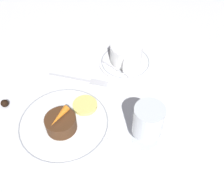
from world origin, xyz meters
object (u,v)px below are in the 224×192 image
object	(u,v)px
fork	(85,80)
dinner_plate	(64,124)
coffee_cup	(126,53)
dessert_cake	(61,123)
wine_glass	(148,122)

from	to	relation	value
fork	dinner_plate	bearing A→B (deg)	-6.66
coffee_cup	dessert_cake	xyz separation A→B (m)	(0.26, -0.12, -0.01)
coffee_cup	fork	size ratio (longest dim) A/B	0.68
dessert_cake	dinner_plate	bearing A→B (deg)	179.47
wine_glass	fork	size ratio (longest dim) A/B	0.67
dinner_plate	wine_glass	bearing A→B (deg)	86.02
wine_glass	coffee_cup	bearing A→B (deg)	-164.48
wine_glass	fork	bearing A→B (deg)	-133.51
coffee_cup	fork	world-z (taller)	coffee_cup
wine_glass	dessert_cake	bearing A→B (deg)	-89.50
coffee_cup	dessert_cake	bearing A→B (deg)	-25.69
wine_glass	fork	xyz separation A→B (m)	(-0.17, -0.18, -0.07)
fork	dessert_cake	xyz separation A→B (m)	(0.17, -0.02, 0.03)
coffee_cup	wine_glass	bearing A→B (deg)	15.52
dinner_plate	coffee_cup	xyz separation A→B (m)	(-0.24, 0.12, 0.03)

